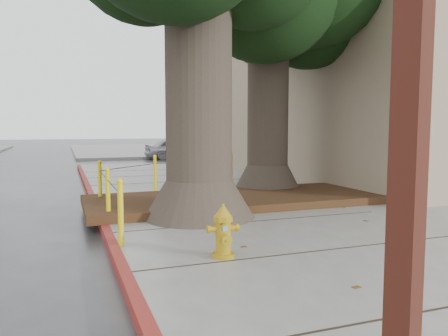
{
  "coord_description": "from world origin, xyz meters",
  "views": [
    {
      "loc": [
        -2.62,
        -4.91,
        1.79
      ],
      "look_at": [
        -0.03,
        2.12,
        1.1
      ],
      "focal_mm": 35.0,
      "sensor_mm": 36.0,
      "label": 1
    }
  ],
  "objects_px": {
    "fire_hydrant": "(223,232)",
    "signpost": "(406,234)",
    "car_silver": "(176,149)",
    "car_red": "(325,146)"
  },
  "relations": [
    {
      "from": "fire_hydrant",
      "to": "signpost",
      "type": "bearing_deg",
      "value": -100.37
    },
    {
      "from": "car_silver",
      "to": "car_red",
      "type": "distance_m",
      "value": 9.02
    },
    {
      "from": "signpost",
      "to": "car_silver",
      "type": "height_order",
      "value": "signpost"
    },
    {
      "from": "fire_hydrant",
      "to": "car_red",
      "type": "bearing_deg",
      "value": 58.36
    },
    {
      "from": "car_silver",
      "to": "car_red",
      "type": "height_order",
      "value": "car_red"
    },
    {
      "from": "fire_hydrant",
      "to": "signpost",
      "type": "xyz_separation_m",
      "value": [
        -1.19,
        -4.37,
        1.08
      ]
    },
    {
      "from": "car_red",
      "to": "signpost",
      "type": "bearing_deg",
      "value": 152.51
    },
    {
      "from": "signpost",
      "to": "fire_hydrant",
      "type": "bearing_deg",
      "value": 52.64
    },
    {
      "from": "fire_hydrant",
      "to": "car_red",
      "type": "relative_size",
      "value": 0.16
    },
    {
      "from": "car_red",
      "to": "car_silver",
      "type": "bearing_deg",
      "value": 82.72
    }
  ]
}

